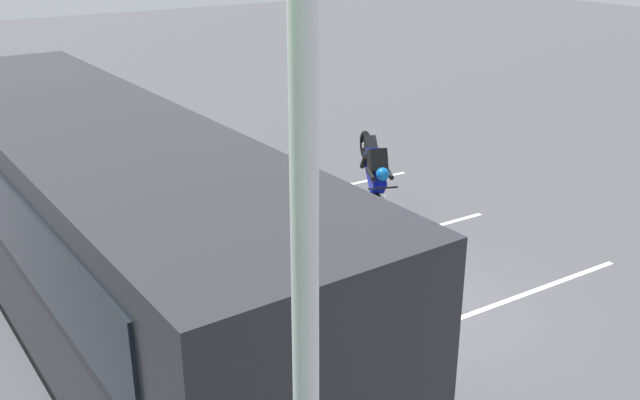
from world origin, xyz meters
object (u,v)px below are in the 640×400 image
spectator_far_left (332,254)px  spectator_left (298,233)px  spectator_right (235,203)px  stunt_motorcycle (374,169)px  spectator_centre (269,219)px  spectator_far_right (207,188)px  parked_motorcycle_silver (204,248)px  tour_bus (103,234)px  traffic_cone (390,235)px

spectator_far_left → spectator_left: (0.88, 0.04, 0.01)m
spectator_right → stunt_motorcycle: size_ratio=0.95×
spectator_centre → spectator_far_right: (1.97, 0.21, -0.02)m
spectator_far_left → parked_motorcycle_silver: size_ratio=0.88×
tour_bus → parked_motorcycle_silver: tour_bus is taller
tour_bus → spectator_far_left: bearing=-113.3°
spectator_right → stunt_motorcycle: bearing=-84.8°
spectator_far_right → stunt_motorcycle: bearing=-105.0°
spectator_far_left → spectator_far_right: (3.75, 0.26, -0.09)m
spectator_far_left → stunt_motorcycle: 4.14m
spectator_far_left → parked_motorcycle_silver: spectator_far_left is taller
spectator_far_left → spectator_far_right: bearing=3.9°
parked_motorcycle_silver → stunt_motorcycle: (0.48, -3.93, 0.52)m
spectator_far_left → spectator_centre: spectator_far_left is taller
spectator_left → spectator_right: spectator_left is taller
spectator_left → parked_motorcycle_silver: (1.52, 0.92, -0.61)m
spectator_left → spectator_far_right: size_ratio=1.08×
tour_bus → spectator_far_left: size_ratio=6.00×
tour_bus → traffic_cone: (0.16, -5.13, -1.34)m
spectator_far_left → spectator_centre: size_ratio=1.06×
spectator_right → tour_bus: bearing=116.8°
spectator_right → parked_motorcycle_silver: bearing=105.1°
tour_bus → traffic_cone: bearing=-88.2°
stunt_motorcycle → spectator_far_left: bearing=134.1°
spectator_left → spectator_centre: size_ratio=1.06×
spectator_right → parked_motorcycle_silver: spectator_right is taller
tour_bus → spectator_right: 3.02m
spectator_left → traffic_cone: bearing=-76.9°
traffic_cone → spectator_centre: bearing=80.8°
tour_bus → spectator_far_right: size_ratio=6.44×
tour_bus → stunt_motorcycle: tour_bus is taller
spectator_left → stunt_motorcycle: spectator_left is taller
spectator_right → stunt_motorcycle: spectator_right is taller
spectator_right → spectator_far_right: (1.16, -0.00, -0.09)m
spectator_far_left → spectator_right: bearing=5.7°
parked_motorcycle_silver → spectator_left: bearing=-148.8°
spectator_left → traffic_cone: spectator_left is taller
spectator_left → traffic_cone: size_ratio=2.88×
spectator_left → spectator_right: (1.71, 0.22, -0.00)m
stunt_motorcycle → traffic_cone: 1.80m
spectator_left → stunt_motorcycle: (2.00, -3.01, -0.08)m
spectator_far_left → traffic_cone: bearing=-57.7°
spectator_far_left → spectator_left: size_ratio=0.99×
traffic_cone → tour_bus: bearing=91.8°
tour_bus → stunt_motorcycle: (1.63, -5.88, -0.64)m
traffic_cone → stunt_motorcycle: bearing=-26.9°
spectator_far_left → stunt_motorcycle: spectator_far_left is taller
tour_bus → stunt_motorcycle: size_ratio=5.69×
spectator_far_left → parked_motorcycle_silver: 2.65m
tour_bus → spectator_far_right: 3.70m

